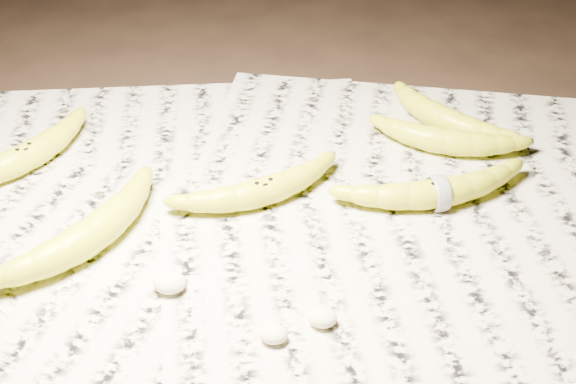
{
  "coord_description": "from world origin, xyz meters",
  "views": [
    {
      "loc": [
        0.04,
        -0.7,
        0.59
      ],
      "look_at": [
        0.0,
        0.03,
        0.05
      ],
      "focal_mm": 50.0,
      "sensor_mm": 36.0,
      "label": 1
    }
  ],
  "objects_px": {
    "banana_left_b": "(91,232)",
    "banana_center": "(263,189)",
    "banana_left_a": "(24,155)",
    "banana_taped": "(438,191)",
    "banana_upper_a": "(446,139)",
    "banana_upper_b": "(442,115)"
  },
  "relations": [
    {
      "from": "banana_left_a",
      "to": "banana_center",
      "type": "relative_size",
      "value": 1.1
    },
    {
      "from": "banana_left_b",
      "to": "banana_taped",
      "type": "relative_size",
      "value": 1.0
    },
    {
      "from": "banana_left_a",
      "to": "banana_taped",
      "type": "xyz_separation_m",
      "value": [
        0.51,
        -0.05,
        -0.0
      ]
    },
    {
      "from": "banana_left_a",
      "to": "banana_upper_b",
      "type": "bearing_deg",
      "value": -40.47
    },
    {
      "from": "banana_left_b",
      "to": "banana_center",
      "type": "distance_m",
      "value": 0.21
    },
    {
      "from": "banana_upper_b",
      "to": "banana_left_b",
      "type": "bearing_deg",
      "value": -103.27
    },
    {
      "from": "banana_center",
      "to": "banana_upper_b",
      "type": "distance_m",
      "value": 0.29
    },
    {
      "from": "banana_center",
      "to": "banana_taped",
      "type": "xyz_separation_m",
      "value": [
        0.21,
        0.01,
        0.0
      ]
    },
    {
      "from": "banana_taped",
      "to": "banana_upper_b",
      "type": "distance_m",
      "value": 0.17
    },
    {
      "from": "banana_taped",
      "to": "banana_upper_a",
      "type": "relative_size",
      "value": 1.2
    },
    {
      "from": "banana_upper_a",
      "to": "banana_upper_b",
      "type": "relative_size",
      "value": 1.03
    },
    {
      "from": "banana_center",
      "to": "banana_upper_b",
      "type": "xyz_separation_m",
      "value": [
        0.23,
        0.18,
        0.0
      ]
    },
    {
      "from": "banana_left_b",
      "to": "banana_upper_a",
      "type": "height_order",
      "value": "banana_left_b"
    },
    {
      "from": "banana_left_a",
      "to": "banana_center",
      "type": "height_order",
      "value": "banana_left_a"
    },
    {
      "from": "banana_left_a",
      "to": "banana_upper_a",
      "type": "height_order",
      "value": "banana_left_a"
    },
    {
      "from": "banana_left_a",
      "to": "banana_upper_a",
      "type": "bearing_deg",
      "value": -46.48
    },
    {
      "from": "banana_left_a",
      "to": "banana_upper_b",
      "type": "distance_m",
      "value": 0.55
    },
    {
      "from": "banana_taped",
      "to": "banana_upper_a",
      "type": "height_order",
      "value": "banana_taped"
    },
    {
      "from": "banana_left_a",
      "to": "banana_center",
      "type": "distance_m",
      "value": 0.31
    },
    {
      "from": "banana_left_a",
      "to": "banana_center",
      "type": "bearing_deg",
      "value": -63.97
    },
    {
      "from": "banana_upper_a",
      "to": "banana_upper_b",
      "type": "height_order",
      "value": "same"
    },
    {
      "from": "banana_upper_a",
      "to": "banana_taped",
      "type": "bearing_deg",
      "value": -86.73
    }
  ]
}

